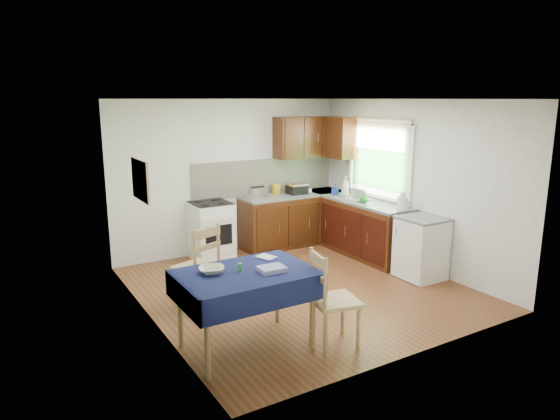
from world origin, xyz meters
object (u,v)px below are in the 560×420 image
chair_far (199,264)px  toaster (257,193)px  chair_near (330,296)px  dish_rack (359,198)px  dining_table (246,282)px  sandwich_press (297,189)px  kettle (403,202)px

chair_far → toaster: bearing=-155.2°
chair_near → dish_rack: size_ratio=2.62×
dining_table → dish_rack: dish_rack is taller
dining_table → toaster: size_ratio=4.76×
chair_far → sandwich_press: 3.03m
dining_table → kettle: size_ratio=5.00×
chair_near → sandwich_press: (1.70, 3.28, 0.45)m
kettle → chair_far: bearing=176.6°
dining_table → toaster: bearing=80.1°
chair_near → kettle: 2.77m
chair_far → chair_near: bearing=97.0°
dining_table → toaster: (1.65, 2.81, 0.28)m
dining_table → chair_near: 0.88m
chair_far → dish_rack: size_ratio=2.69×
dish_rack → dining_table: bearing=-162.7°
chair_near → toaster: (0.89, 3.21, 0.46)m
dining_table → sandwich_press: bearing=70.0°
chair_near → sandwich_press: sandwich_press is taller
sandwich_press → kettle: (0.64, -1.87, 0.03)m
chair_far → chair_near: chair_far is taller
kettle → toaster: bearing=128.8°
chair_near → sandwich_press: size_ratio=3.32×
chair_far → toaster: 2.37m
sandwich_press → dining_table: bearing=-119.3°
toaster → sandwich_press: bearing=-3.5°
toaster → sandwich_press: toaster is taller
dining_table → chair_near: bearing=-7.4°
chair_far → kettle: size_ratio=3.87×
sandwich_press → kettle: kettle is taller
toaster → dish_rack: bearing=-40.6°
dish_rack → sandwich_press: bearing=106.4°
dining_table → chair_far: size_ratio=1.29×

